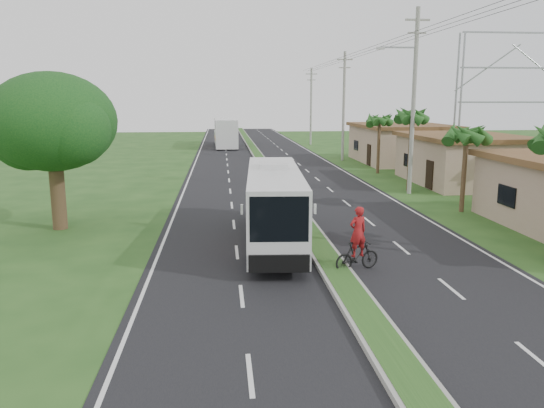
{
  "coord_description": "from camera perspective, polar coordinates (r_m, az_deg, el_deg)",
  "views": [
    {
      "loc": [
        -4.06,
        -16.17,
        6.22
      ],
      "look_at": [
        -1.93,
        6.15,
        1.8
      ],
      "focal_mm": 35.0,
      "sensor_mm": 36.0,
      "label": 1
    }
  ],
  "objects": [
    {
      "name": "road_asphalt",
      "position": [
        36.92,
        0.93,
        1.47
      ],
      "size": [
        14.0,
        160.0,
        0.02
      ],
      "primitive_type": "cube",
      "color": "black",
      "rests_on": "ground"
    },
    {
      "name": "utility_pole_d",
      "position": [
        75.23,
        4.22,
        10.52
      ],
      "size": [
        1.6,
        0.28,
        10.5
      ],
      "color": "gray",
      "rests_on": "ground"
    },
    {
      "name": "billboard_lattice",
      "position": [
        53.02,
        24.44,
        10.83
      ],
      "size": [
        10.18,
        1.18,
        12.07
      ],
      "color": "gray",
      "rests_on": "ground"
    },
    {
      "name": "coach_bus_far",
      "position": [
        72.42,
        -5.05,
        7.86
      ],
      "size": [
        3.09,
        12.86,
        3.73
      ],
      "rotation": [
        0.0,
        0.0,
        0.02
      ],
      "color": "silver",
      "rests_on": "ground"
    },
    {
      "name": "shop_mid",
      "position": [
        42.45,
        19.82,
        4.6
      ],
      "size": [
        7.6,
        10.6,
        3.67
      ],
      "color": "tan",
      "rests_on": "ground"
    },
    {
      "name": "coach_bus_main",
      "position": [
        23.22,
        0.23,
        0.44
      ],
      "size": [
        2.95,
        10.84,
        3.46
      ],
      "rotation": [
        0.0,
        0.0,
        -0.07
      ],
      "color": "silver",
      "rests_on": "ground"
    },
    {
      "name": "ground",
      "position": [
        17.79,
        8.2,
        -9.43
      ],
      "size": [
        180.0,
        180.0,
        0.0
      ],
      "primitive_type": "plane",
      "color": "#23481A",
      "rests_on": "ground"
    },
    {
      "name": "utility_pole_c",
      "position": [
        55.61,
        7.72,
        10.49
      ],
      "size": [
        1.6,
        0.28,
        11.0
      ],
      "color": "gray",
      "rests_on": "ground"
    },
    {
      "name": "shade_tree",
      "position": [
        27.42,
        -22.76,
        7.81
      ],
      "size": [
        6.3,
        6.0,
        7.54
      ],
      "color": "#473321",
      "rests_on": "ground"
    },
    {
      "name": "palm_verge_b",
      "position": [
        31.27,
        20.2,
        7.06
      ],
      "size": [
        2.4,
        2.4,
        5.05
      ],
      "color": "#473321",
      "rests_on": "ground"
    },
    {
      "name": "lane_edge_right",
      "position": [
        38.24,
        10.96,
        1.59
      ],
      "size": [
        0.12,
        160.0,
        0.01
      ],
      "primitive_type": "cube",
      "color": "silver",
      "rests_on": "ground"
    },
    {
      "name": "motorcyclist",
      "position": [
        19.76,
        9.17,
        -4.66
      ],
      "size": [
        1.9,
        1.08,
        2.43
      ],
      "rotation": [
        0.0,
        0.0,
        0.33
      ],
      "color": "black",
      "rests_on": "ground"
    },
    {
      "name": "palm_verge_c",
      "position": [
        37.46,
        14.81,
        9.11
      ],
      "size": [
        2.4,
        2.4,
        5.85
      ],
      "color": "#473321",
      "rests_on": "ground"
    },
    {
      "name": "median_strip",
      "position": [
        36.91,
        0.93,
        1.61
      ],
      "size": [
        1.2,
        160.0,
        0.18
      ],
      "color": "gray",
      "rests_on": "ground"
    },
    {
      "name": "shop_far",
      "position": [
        55.37,
        13.68,
        6.4
      ],
      "size": [
        8.6,
        11.6,
        3.82
      ],
      "color": "tan",
      "rests_on": "ground"
    },
    {
      "name": "palm_verge_d",
      "position": [
        46.17,
        11.5,
        8.86
      ],
      "size": [
        2.4,
        2.4,
        5.25
      ],
      "color": "#473321",
      "rests_on": "ground"
    },
    {
      "name": "lane_edge_left",
      "position": [
        36.79,
        -9.5,
        1.27
      ],
      "size": [
        0.12,
        160.0,
        0.01
      ],
      "primitive_type": "cube",
      "color": "silver",
      "rests_on": "ground"
    },
    {
      "name": "utility_pole_b",
      "position": [
        36.39,
        14.95,
        10.84
      ],
      "size": [
        3.2,
        0.28,
        12.0
      ],
      "color": "gray",
      "rests_on": "ground"
    }
  ]
}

